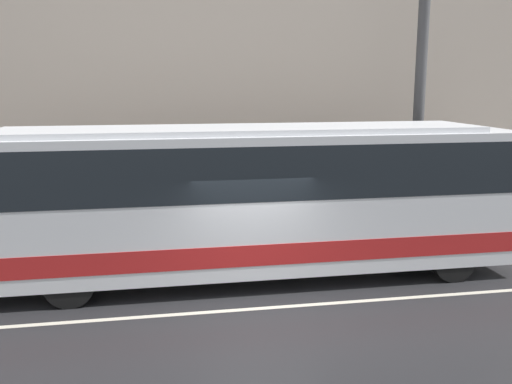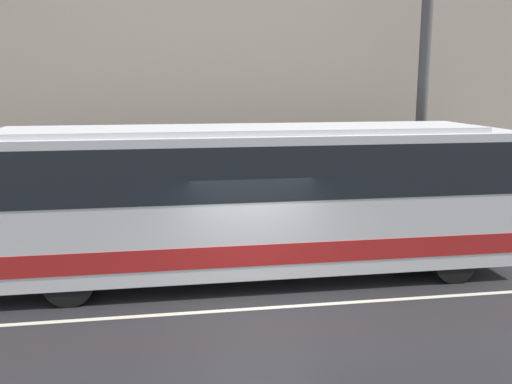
# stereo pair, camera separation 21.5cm
# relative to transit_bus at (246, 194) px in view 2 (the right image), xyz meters

# --- Properties ---
(ground_plane) EXTENTS (60.00, 60.00, 0.00)m
(ground_plane) POSITION_rel_transit_bus_xyz_m (-0.06, -1.87, -1.95)
(ground_plane) COLOR #262628
(sidewalk) EXTENTS (60.00, 2.24, 0.17)m
(sidewalk) POSITION_rel_transit_bus_xyz_m (-0.06, 3.25, -1.86)
(sidewalk) COLOR #A09E99
(sidewalk) RESTS_ON ground_plane
(building_facade) EXTENTS (60.00, 0.35, 11.65)m
(building_facade) POSITION_rel_transit_bus_xyz_m (-0.06, 4.51, 3.68)
(building_facade) COLOR #B7A899
(building_facade) RESTS_ON ground_plane
(lane_stripe) EXTENTS (54.00, 0.14, 0.01)m
(lane_stripe) POSITION_rel_transit_bus_xyz_m (-0.06, -1.87, -1.94)
(lane_stripe) COLOR beige
(lane_stripe) RESTS_ON ground_plane
(transit_bus) EXTENTS (12.30, 2.51, 3.45)m
(transit_bus) POSITION_rel_transit_bus_xyz_m (0.00, 0.00, 0.00)
(transit_bus) COLOR silver
(transit_bus) RESTS_ON ground_plane
(utility_pole_near) EXTENTS (0.31, 0.31, 7.32)m
(utility_pole_near) POSITION_rel_transit_bus_xyz_m (5.31, 2.56, 1.89)
(utility_pole_near) COLOR #4C4C4F
(utility_pole_near) RESTS_ON sidewalk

